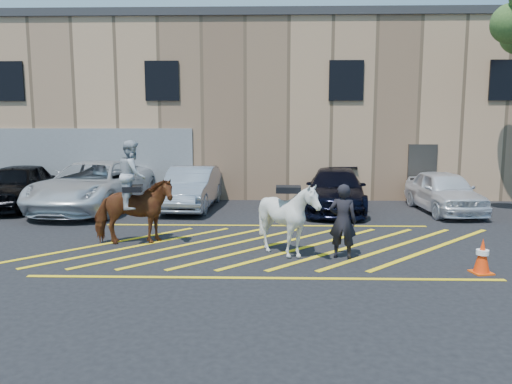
{
  "coord_description": "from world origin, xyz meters",
  "views": [
    {
      "loc": [
        0.11,
        -12.35,
        3.11
      ],
      "look_at": [
        -0.23,
        0.2,
        1.3
      ],
      "focal_mm": 35.0,
      "sensor_mm": 36.0,
      "label": 1
    }
  ],
  "objects_px": {
    "car_blue_suv": "(335,190)",
    "traffic_cone": "(482,256)",
    "mounted_bay": "(133,203)",
    "car_white_suv": "(444,191)",
    "handler": "(343,221)",
    "saddled_white": "(288,219)",
    "car_white_pickup": "(94,186)",
    "car_silver_sedan": "(191,188)",
    "car_black_suv": "(16,186)"
  },
  "relations": [
    {
      "from": "car_white_pickup",
      "to": "car_blue_suv",
      "type": "distance_m",
      "value": 8.44
    },
    {
      "from": "traffic_cone",
      "to": "mounted_bay",
      "type": "bearing_deg",
      "value": 163.95
    },
    {
      "from": "car_black_suv",
      "to": "car_white_suv",
      "type": "distance_m",
      "value": 14.97
    },
    {
      "from": "car_black_suv",
      "to": "car_silver_sedan",
      "type": "height_order",
      "value": "car_black_suv"
    },
    {
      "from": "handler",
      "to": "saddled_white",
      "type": "height_order",
      "value": "saddled_white"
    },
    {
      "from": "mounted_bay",
      "to": "car_black_suv",
      "type": "bearing_deg",
      "value": 137.57
    },
    {
      "from": "car_black_suv",
      "to": "car_white_suv",
      "type": "xyz_separation_m",
      "value": [
        14.97,
        -0.4,
        -0.08
      ]
    },
    {
      "from": "car_white_pickup",
      "to": "traffic_cone",
      "type": "distance_m",
      "value": 12.7
    },
    {
      "from": "car_white_pickup",
      "to": "car_silver_sedan",
      "type": "bearing_deg",
      "value": 11.61
    },
    {
      "from": "car_white_pickup",
      "to": "traffic_cone",
      "type": "height_order",
      "value": "car_white_pickup"
    },
    {
      "from": "mounted_bay",
      "to": "saddled_white",
      "type": "xyz_separation_m",
      "value": [
        3.84,
        -1.02,
        -0.18
      ]
    },
    {
      "from": "car_silver_sedan",
      "to": "car_blue_suv",
      "type": "xyz_separation_m",
      "value": [
        5.06,
        -0.27,
        -0.03
      ]
    },
    {
      "from": "car_black_suv",
      "to": "car_silver_sedan",
      "type": "bearing_deg",
      "value": -4.6
    },
    {
      "from": "saddled_white",
      "to": "traffic_cone",
      "type": "relative_size",
      "value": 2.39
    },
    {
      "from": "handler",
      "to": "car_white_pickup",
      "type": "bearing_deg",
      "value": -23.05
    },
    {
      "from": "car_white_suv",
      "to": "saddled_white",
      "type": "height_order",
      "value": "saddled_white"
    },
    {
      "from": "car_blue_suv",
      "to": "handler",
      "type": "height_order",
      "value": "handler"
    },
    {
      "from": "car_silver_sedan",
      "to": "saddled_white",
      "type": "xyz_separation_m",
      "value": [
        3.2,
        -6.24,
        0.14
      ]
    },
    {
      "from": "car_silver_sedan",
      "to": "traffic_cone",
      "type": "distance_m",
      "value": 10.32
    },
    {
      "from": "car_black_suv",
      "to": "mounted_bay",
      "type": "bearing_deg",
      "value": -47.87
    },
    {
      "from": "car_white_suv",
      "to": "handler",
      "type": "distance_m",
      "value": 7.28
    },
    {
      "from": "traffic_cone",
      "to": "saddled_white",
      "type": "bearing_deg",
      "value": 162.84
    },
    {
      "from": "car_blue_suv",
      "to": "car_white_suv",
      "type": "relative_size",
      "value": 1.18
    },
    {
      "from": "car_blue_suv",
      "to": "traffic_cone",
      "type": "relative_size",
      "value": 6.72
    },
    {
      "from": "saddled_white",
      "to": "traffic_cone",
      "type": "xyz_separation_m",
      "value": [
        3.92,
        -1.21,
        -0.51
      ]
    },
    {
      "from": "car_silver_sedan",
      "to": "car_blue_suv",
      "type": "relative_size",
      "value": 0.91
    },
    {
      "from": "car_black_suv",
      "to": "handler",
      "type": "xyz_separation_m",
      "value": [
        10.68,
        -6.28,
        0.06
      ]
    },
    {
      "from": "car_white_suv",
      "to": "handler",
      "type": "xyz_separation_m",
      "value": [
        -4.29,
        -5.88,
        0.14
      ]
    },
    {
      "from": "car_white_pickup",
      "to": "saddled_white",
      "type": "bearing_deg",
      "value": -35.77
    },
    {
      "from": "car_white_pickup",
      "to": "mounted_bay",
      "type": "xyz_separation_m",
      "value": [
        2.73,
        -4.9,
        0.21
      ]
    },
    {
      "from": "handler",
      "to": "saddled_white",
      "type": "distance_m",
      "value": 1.23
    },
    {
      "from": "car_black_suv",
      "to": "handler",
      "type": "height_order",
      "value": "handler"
    },
    {
      "from": "car_silver_sedan",
      "to": "traffic_cone",
      "type": "xyz_separation_m",
      "value": [
        7.12,
        -7.45,
        -0.37
      ]
    },
    {
      "from": "car_black_suv",
      "to": "mounted_bay",
      "type": "distance_m",
      "value": 7.6
    },
    {
      "from": "car_silver_sedan",
      "to": "mounted_bay",
      "type": "height_order",
      "value": "mounted_bay"
    },
    {
      "from": "mounted_bay",
      "to": "saddled_white",
      "type": "bearing_deg",
      "value": -14.91
    },
    {
      "from": "car_blue_suv",
      "to": "mounted_bay",
      "type": "relative_size",
      "value": 1.87
    },
    {
      "from": "car_blue_suv",
      "to": "car_white_suv",
      "type": "height_order",
      "value": "car_blue_suv"
    },
    {
      "from": "car_black_suv",
      "to": "traffic_cone",
      "type": "relative_size",
      "value": 6.35
    },
    {
      "from": "car_blue_suv",
      "to": "mounted_bay",
      "type": "bearing_deg",
      "value": -132.08
    },
    {
      "from": "car_black_suv",
      "to": "car_blue_suv",
      "type": "distance_m",
      "value": 11.32
    },
    {
      "from": "car_blue_suv",
      "to": "car_white_suv",
      "type": "xyz_separation_m",
      "value": [
        3.65,
        -0.23,
        -0.0
      ]
    },
    {
      "from": "car_white_pickup",
      "to": "car_silver_sedan",
      "type": "relative_size",
      "value": 1.36
    },
    {
      "from": "handler",
      "to": "traffic_cone",
      "type": "bearing_deg",
      "value": 172.99
    },
    {
      "from": "car_white_pickup",
      "to": "car_blue_suv",
      "type": "relative_size",
      "value": 1.24
    },
    {
      "from": "car_white_suv",
      "to": "mounted_bay",
      "type": "distance_m",
      "value": 10.49
    },
    {
      "from": "handler",
      "to": "traffic_cone",
      "type": "distance_m",
      "value": 2.94
    },
    {
      "from": "car_blue_suv",
      "to": "saddled_white",
      "type": "xyz_separation_m",
      "value": [
        -1.86,
        -5.97,
        0.17
      ]
    },
    {
      "from": "car_white_pickup",
      "to": "mounted_bay",
      "type": "height_order",
      "value": "mounted_bay"
    },
    {
      "from": "car_white_pickup",
      "to": "car_white_suv",
      "type": "bearing_deg",
      "value": 5.39
    }
  ]
}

